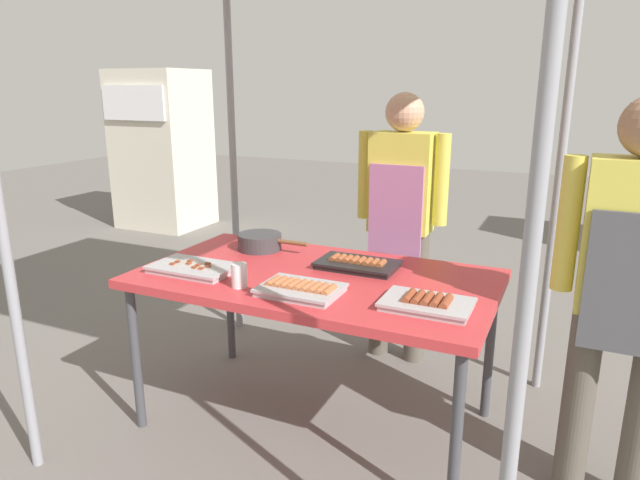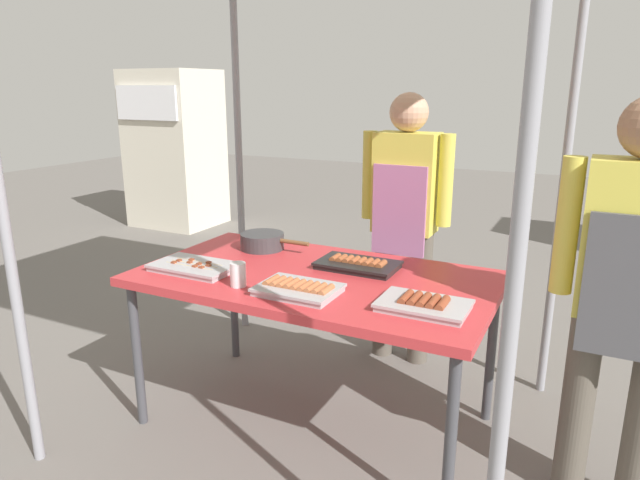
% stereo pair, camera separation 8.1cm
% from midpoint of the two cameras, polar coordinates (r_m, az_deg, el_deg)
% --- Properties ---
extents(ground_plane, '(18.00, 18.00, 0.00)m').
position_cam_midpoint_polar(ground_plane, '(2.88, -1.28, -17.80)').
color(ground_plane, '#66605B').
extents(stall_table, '(1.60, 0.90, 0.75)m').
position_cam_midpoint_polar(stall_table, '(2.57, -1.37, -4.64)').
color(stall_table, '#C63338').
rests_on(stall_table, ground).
extents(tray_grilled_sausages, '(0.37, 0.23, 0.05)m').
position_cam_midpoint_polar(tray_grilled_sausages, '(2.63, 2.95, -2.46)').
color(tray_grilled_sausages, black).
rests_on(tray_grilled_sausages, stall_table).
extents(tray_meat_skewers, '(0.39, 0.24, 0.04)m').
position_cam_midpoint_polar(tray_meat_skewers, '(2.66, -13.58, -2.79)').
color(tray_meat_skewers, '#ADADB2').
rests_on(tray_meat_skewers, stall_table).
extents(tray_pork_links, '(0.33, 0.24, 0.05)m').
position_cam_midpoint_polar(tray_pork_links, '(2.31, -2.99, -5.00)').
color(tray_pork_links, '#ADADB2').
rests_on(tray_pork_links, stall_table).
extents(tray_spring_rolls, '(0.34, 0.23, 0.05)m').
position_cam_midpoint_polar(tray_spring_rolls, '(2.19, 9.78, -6.37)').
color(tray_spring_rolls, '#ADADB2').
rests_on(tray_spring_rolls, stall_table).
extents(cooking_wok, '(0.39, 0.23, 0.08)m').
position_cam_midpoint_polar(cooking_wok, '(2.95, -6.87, -0.10)').
color(cooking_wok, '#38383A').
rests_on(cooking_wok, stall_table).
extents(drink_cup_near_edge, '(0.07, 0.07, 0.10)m').
position_cam_midpoint_polar(drink_cup_near_edge, '(2.41, -9.15, -3.57)').
color(drink_cup_near_edge, white).
rests_on(drink_cup_near_edge, stall_table).
extents(vendor_woman, '(0.52, 0.23, 1.55)m').
position_cam_midpoint_polar(vendor_woman, '(3.19, 7.49, 3.21)').
color(vendor_woman, '#595147').
rests_on(vendor_woman, ground).
extents(customer_nearby, '(0.52, 0.23, 1.55)m').
position_cam_midpoint_polar(customer_nearby, '(2.26, 28.06, -3.49)').
color(customer_nearby, '#595147').
rests_on(customer_nearby, ground).
extents(neighbor_stall_right, '(0.91, 0.81, 1.76)m').
position_cam_midpoint_polar(neighbor_stall_right, '(6.73, -16.06, 8.84)').
color(neighbor_stall_right, beige).
rests_on(neighbor_stall_right, ground).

